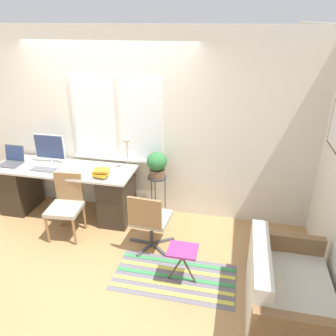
% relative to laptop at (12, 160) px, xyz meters
% --- Properties ---
extents(ground_plane, '(14.00, 14.00, 0.00)m').
position_rel_laptop_xyz_m(ground_plane, '(1.46, -0.32, -0.83)').
color(ground_plane, tan).
extents(wall_back_with_window, '(9.00, 0.12, 2.70)m').
position_rel_laptop_xyz_m(wall_back_with_window, '(1.47, 0.44, 0.52)').
color(wall_back_with_window, white).
rests_on(wall_back_with_window, ground_plane).
extents(desk, '(2.09, 0.67, 0.77)m').
position_rel_laptop_xyz_m(desk, '(0.82, 0.02, -0.41)').
color(desk, beige).
rests_on(desk, ground_plane).
extents(laptop, '(0.31, 0.29, 0.26)m').
position_rel_laptop_xyz_m(laptop, '(0.00, 0.00, 0.00)').
color(laptop, '#4C4C51').
rests_on(laptop, desk).
extents(monitor, '(0.47, 0.22, 0.44)m').
position_rel_laptop_xyz_m(monitor, '(0.56, 0.16, 0.17)').
color(monitor, silver).
rests_on(monitor, desk).
extents(keyboard, '(0.35, 0.14, 0.02)m').
position_rel_laptop_xyz_m(keyboard, '(0.58, -0.11, -0.05)').
color(keyboard, slate).
rests_on(keyboard, desk).
extents(mouse, '(0.04, 0.06, 0.03)m').
position_rel_laptop_xyz_m(mouse, '(0.84, -0.14, -0.04)').
color(mouse, slate).
rests_on(mouse, desk).
extents(desk_lamp, '(0.12, 0.12, 0.48)m').
position_rel_laptop_xyz_m(desk_lamp, '(1.76, 0.19, 0.30)').
color(desk_lamp, '#BCB299').
rests_on(desk_lamp, desk).
extents(book_stack, '(0.24, 0.19, 0.13)m').
position_rel_laptop_xyz_m(book_stack, '(1.50, -0.16, 0.01)').
color(book_stack, olive).
rests_on(book_stack, desk).
extents(desk_chair_wooden, '(0.46, 0.47, 0.86)m').
position_rel_laptop_xyz_m(desk_chair_wooden, '(1.07, -0.45, -0.36)').
color(desk_chair_wooden, olive).
rests_on(desk_chair_wooden, ground_plane).
extents(office_chair_swivel, '(0.59, 0.60, 0.83)m').
position_rel_laptop_xyz_m(office_chair_swivel, '(2.27, -0.53, -0.39)').
color(office_chair_swivel, '#47474C').
rests_on(office_chair_swivel, ground_plane).
extents(couch_loveseat, '(0.79, 1.20, 0.79)m').
position_rel_laptop_xyz_m(couch_loveseat, '(3.86, -1.31, -0.55)').
color(couch_loveseat, silver).
rests_on(couch_loveseat, ground_plane).
extents(plant_stand, '(0.27, 0.27, 0.70)m').
position_rel_laptop_xyz_m(plant_stand, '(2.19, 0.18, -0.21)').
color(plant_stand, '#333338').
rests_on(plant_stand, ground_plane).
extents(potted_plant, '(0.29, 0.29, 0.37)m').
position_rel_laptop_xyz_m(potted_plant, '(2.19, 0.18, 0.07)').
color(potted_plant, brown).
rests_on(potted_plant, plant_stand).
extents(floor_rug_striped, '(1.42, 0.71, 0.01)m').
position_rel_laptop_xyz_m(floor_rug_striped, '(2.69, -1.00, -0.82)').
color(floor_rug_striped, slate).
rests_on(floor_rug_striped, ground_plane).
extents(folding_stool, '(0.34, 0.28, 0.45)m').
position_rel_laptop_xyz_m(folding_stool, '(2.79, -1.03, -0.44)').
color(folding_stool, '#93337A').
rests_on(folding_stool, ground_plane).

